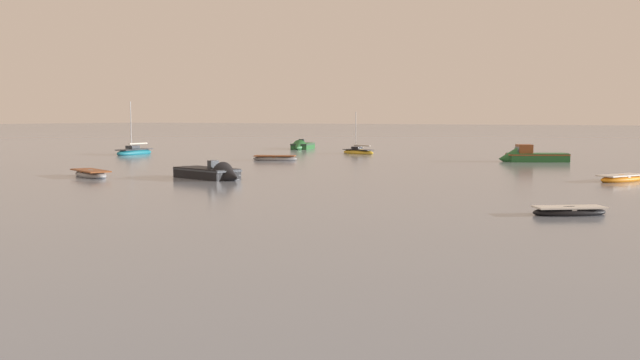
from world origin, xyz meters
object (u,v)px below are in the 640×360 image
rowboat_moored_3 (569,212)px  rowboat_moored_8 (621,179)px  rowboat_moored_0 (91,174)px  sailboat_moored_1 (358,152)px  motorboat_moored_3 (214,175)px  motorboat_moored_4 (527,158)px  sailboat_moored_0 (134,152)px  rowboat_moored_7 (275,158)px  motorboat_moored_2 (301,147)px

rowboat_moored_3 → rowboat_moored_8: bearing=-125.1°
rowboat_moored_0 → rowboat_moored_3: size_ratio=1.45×
sailboat_moored_1 → rowboat_moored_8: (33.68, -22.07, -0.05)m
rowboat_moored_3 → sailboat_moored_1: sailboat_moored_1 is taller
rowboat_moored_0 → rowboat_moored_8: 37.60m
motorboat_moored_3 → motorboat_moored_4: bearing=80.3°
rowboat_moored_0 → sailboat_moored_0: (-21.58, 23.85, 0.08)m
rowboat_moored_7 → rowboat_moored_8: bearing=-38.1°
motorboat_moored_4 → rowboat_moored_0: bearing=27.6°
motorboat_moored_2 → rowboat_moored_7: 25.60m
rowboat_moored_7 → rowboat_moored_8: 34.68m
rowboat_moored_7 → sailboat_moored_0: bearing=151.5°
motorboat_moored_2 → rowboat_moored_3: size_ratio=1.98×
rowboat_moored_8 → sailboat_moored_1: bearing=80.7°
motorboat_moored_4 → sailboat_moored_1: (-21.56, 4.02, -0.16)m
rowboat_moored_3 → rowboat_moored_7: (-35.59, 25.47, 0.05)m
rowboat_moored_0 → sailboat_moored_1: (-0.42, 39.61, 0.03)m
motorboat_moored_4 → sailboat_moored_0: 44.30m
rowboat_moored_0 → motorboat_moored_3: 9.56m
motorboat_moored_2 → rowboat_moored_3: (47.91, -47.91, -0.15)m
rowboat_moored_3 → sailboat_moored_1: bearing=-89.1°
rowboat_moored_0 → motorboat_moored_3: size_ratio=0.77×
sailboat_moored_0 → sailboat_moored_1: bearing=118.7°
motorboat_moored_2 → motorboat_moored_4: size_ratio=0.97×
rowboat_moored_3 → rowboat_moored_0: bearing=-42.4°
motorboat_moored_3 → rowboat_moored_8: motorboat_moored_3 is taller
motorboat_moored_2 → sailboat_moored_1: size_ratio=1.28×
rowboat_moored_8 → sailboat_moored_0: bearing=107.3°
motorboat_moored_3 → sailboat_moored_1: bearing=115.6°
sailboat_moored_1 → rowboat_moored_8: sailboat_moored_1 is taller
sailboat_moored_1 → motorboat_moored_2: bearing=-14.5°
rowboat_moored_0 → motorboat_moored_2: (-13.20, 46.10, 0.10)m
motorboat_moored_4 → sailboat_moored_0: bearing=-16.3°
rowboat_moored_8 → motorboat_moored_3: bearing=143.8°
sailboat_moored_1 → rowboat_moored_8: size_ratio=1.21×
rowboat_moored_8 → motorboat_moored_2: bearing=82.3°
rowboat_moored_0 → sailboat_moored_0: bearing=151.2°
motorboat_moored_2 → rowboat_moored_8: motorboat_moored_2 is taller
rowboat_moored_7 → sailboat_moored_0: size_ratio=0.72×
motorboat_moored_3 → rowboat_moored_8: 28.12m
rowboat_moored_0 → rowboat_moored_8: (33.26, 17.54, -0.02)m
sailboat_moored_0 → motorboat_moored_4: bearing=97.3°
motorboat_moored_2 → motorboat_moored_3: size_ratio=1.04×
motorboat_moored_4 → rowboat_moored_3: bearing=78.3°
motorboat_moored_3 → sailboat_moored_0: bearing=157.5°
rowboat_moored_0 → sailboat_moored_0: 32.17m
motorboat_moored_2 → rowboat_moored_3: bearing=23.6°
motorboat_moored_3 → sailboat_moored_1: 37.27m
rowboat_moored_7 → sailboat_moored_1: sailboat_moored_1 is taller
rowboat_moored_0 → rowboat_moored_8: bearing=46.9°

